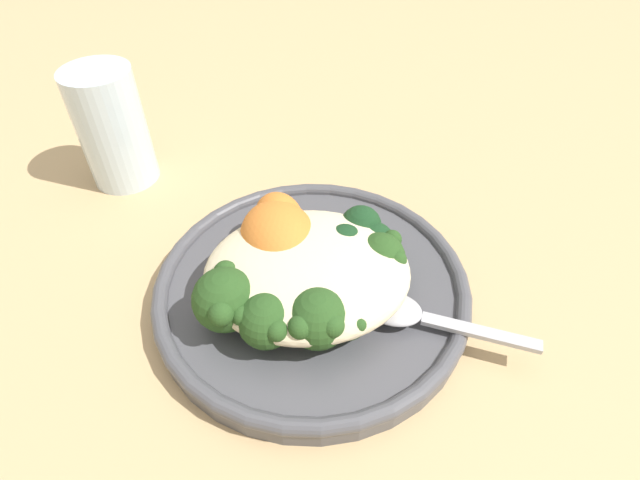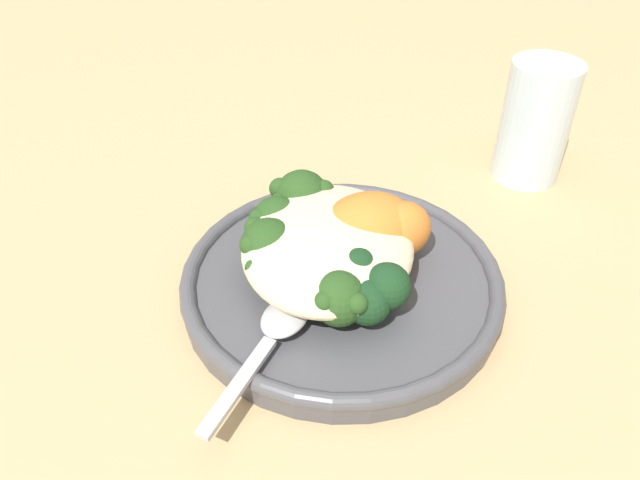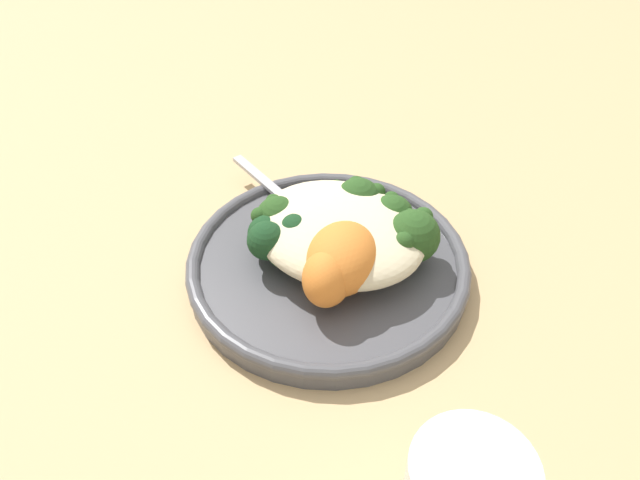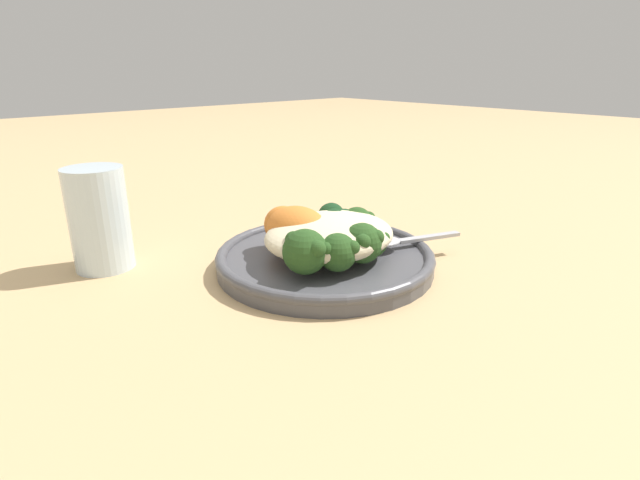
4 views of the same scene
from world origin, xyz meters
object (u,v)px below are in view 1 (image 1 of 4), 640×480
(broccoli_stalk_0, at_px, (236,294))
(kale_tuft, at_px, (357,241))
(broccoli_stalk_1, at_px, (276,304))
(broccoli_stalk_6, at_px, (343,250))
(quinoa_mound, at_px, (307,271))
(sweet_potato_chunk_1, at_px, (279,239))
(sweet_potato_chunk_0, at_px, (279,221))
(spoon, at_px, (410,313))
(broccoli_stalk_2, at_px, (316,313))
(broccoli_stalk_3, at_px, (334,303))
(plate, at_px, (312,291))
(water_glass, at_px, (112,128))
(broccoli_stalk_4, at_px, (352,278))
(broccoli_stalk_5, at_px, (365,257))

(broccoli_stalk_0, xyz_separation_m, kale_tuft, (0.09, 0.05, -0.00))
(broccoli_stalk_1, distance_m, broccoli_stalk_6, 0.07)
(quinoa_mound, height_order, sweet_potato_chunk_1, sweet_potato_chunk_1)
(sweet_potato_chunk_0, bearing_deg, spoon, -42.03)
(broccoli_stalk_2, bearing_deg, broccoli_stalk_3, 125.06)
(plate, relative_size, water_glass, 2.14)
(quinoa_mound, height_order, broccoli_stalk_0, broccoli_stalk_0)
(broccoli_stalk_1, bearing_deg, broccoli_stalk_0, -84.18)
(broccoli_stalk_4, xyz_separation_m, water_glass, (-0.20, 0.18, 0.02))
(broccoli_stalk_5, height_order, sweet_potato_chunk_1, sweet_potato_chunk_1)
(broccoli_stalk_0, relative_size, broccoli_stalk_1, 0.77)
(kale_tuft, bearing_deg, broccoli_stalk_5, -75.33)
(plate, height_order, broccoli_stalk_6, broccoli_stalk_6)
(plate, height_order, sweet_potato_chunk_0, sweet_potato_chunk_0)
(broccoli_stalk_4, relative_size, sweet_potato_chunk_1, 1.21)
(broccoli_stalk_4, relative_size, broccoli_stalk_6, 0.99)
(plate, relative_size, kale_tuft, 4.18)
(water_glass, bearing_deg, sweet_potato_chunk_1, -43.78)
(broccoli_stalk_1, xyz_separation_m, kale_tuft, (0.06, 0.05, 0.00))
(sweet_potato_chunk_0, xyz_separation_m, kale_tuft, (0.06, -0.02, -0.00))
(broccoli_stalk_0, distance_m, broccoli_stalk_1, 0.03)
(broccoli_stalk_6, relative_size, kale_tuft, 1.52)
(sweet_potato_chunk_1, bearing_deg, broccoli_stalk_0, -120.87)
(broccoli_stalk_4, bearing_deg, broccoli_stalk_3, -92.47)
(broccoli_stalk_1, height_order, broccoli_stalk_4, broccoli_stalk_1)
(broccoli_stalk_2, bearing_deg, plate, 170.51)
(broccoli_stalk_0, height_order, broccoli_stalk_3, broccoli_stalk_0)
(broccoli_stalk_4, relative_size, sweet_potato_chunk_0, 1.81)
(plate, relative_size, sweet_potato_chunk_1, 3.37)
(plate, relative_size, broccoli_stalk_1, 2.14)
(spoon, bearing_deg, broccoli_stalk_5, 143.33)
(plate, bearing_deg, kale_tuft, 32.27)
(broccoli_stalk_4, distance_m, sweet_potato_chunk_1, 0.06)
(quinoa_mound, height_order, sweet_potato_chunk_0, sweet_potato_chunk_0)
(plate, xyz_separation_m, broccoli_stalk_0, (-0.05, -0.03, 0.03))
(plate, height_order, kale_tuft, kale_tuft)
(broccoli_stalk_4, xyz_separation_m, kale_tuft, (0.01, 0.03, 0.00))
(broccoli_stalk_1, relative_size, sweet_potato_chunk_0, 2.35)
(broccoli_stalk_0, relative_size, water_glass, 0.77)
(broccoli_stalk_3, relative_size, kale_tuft, 1.64)
(broccoli_stalk_4, bearing_deg, sweet_potato_chunk_0, 165.08)
(plate, distance_m, broccoli_stalk_0, 0.07)
(broccoli_stalk_0, xyz_separation_m, broccoli_stalk_4, (0.08, 0.01, -0.00))
(broccoli_stalk_5, xyz_separation_m, sweet_potato_chunk_1, (-0.06, 0.02, 0.01))
(broccoli_stalk_1, relative_size, sweet_potato_chunk_1, 1.57)
(quinoa_mound, bearing_deg, broccoli_stalk_4, -7.21)
(broccoli_stalk_4, bearing_deg, broccoli_stalk_1, -126.18)
(broccoli_stalk_1, relative_size, broccoli_stalk_3, 1.19)
(broccoli_stalk_1, height_order, sweet_potato_chunk_0, sweet_potato_chunk_0)
(spoon, distance_m, water_glass, 0.32)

